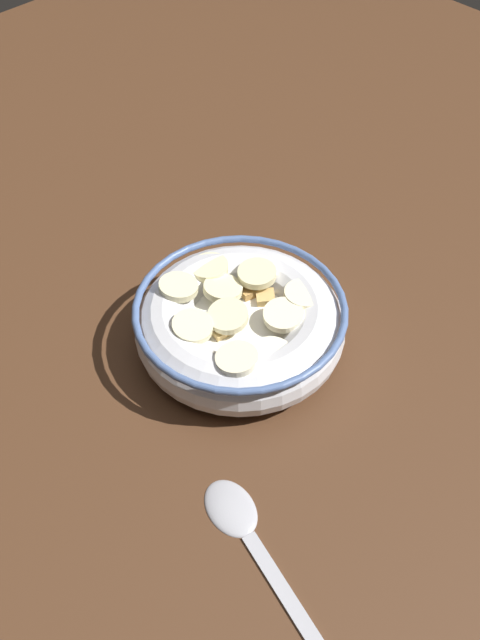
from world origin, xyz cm
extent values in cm
cube|color=#472B19|center=(0.00, 0.00, -1.00)|extent=(129.61, 129.61, 2.00)
cylinder|color=silver|center=(0.00, 0.00, 0.30)|extent=(9.23, 9.23, 0.60)
torus|color=silver|center=(0.00, 0.00, 2.33)|extent=(16.78, 16.78, 4.66)
torus|color=#4C6699|center=(0.00, 0.00, 4.36)|extent=(16.88, 16.88, 0.60)
cylinder|color=white|center=(0.00, 0.00, 2.98)|extent=(13.98, 13.98, 0.40)
cube|color=#AD7F42|center=(-5.06, 2.47, 3.67)|extent=(1.84, 1.82, 0.72)
cube|color=#B78947|center=(2.76, -4.95, 3.64)|extent=(1.71, 1.78, 0.87)
cube|color=#AD7F42|center=(2.48, 1.53, 3.43)|extent=(1.80, 1.83, 0.78)
cube|color=#B78947|center=(-3.53, 4.43, 3.60)|extent=(1.57, 1.63, 0.81)
cube|color=tan|center=(0.52, 5.01, 3.49)|extent=(2.10, 2.12, 0.86)
cube|color=#AD7F42|center=(5.41, -0.84, 3.55)|extent=(1.60, 1.64, 0.78)
cube|color=tan|center=(-2.63, -3.49, 3.59)|extent=(1.65, 1.57, 0.87)
cube|color=#AD7F42|center=(-0.20, -4.96, 3.61)|extent=(2.11, 2.12, 0.77)
cube|color=tan|center=(2.87, 0.17, 3.49)|extent=(2.12, 2.11, 0.79)
cube|color=tan|center=(-2.12, 0.40, 3.46)|extent=(1.69, 1.73, 0.79)
cylinder|color=#F9EFC6|center=(1.99, -2.77, 4.23)|extent=(4.00, 3.97, 1.05)
cylinder|color=beige|center=(3.57, 1.70, 4.52)|extent=(4.48, 4.46, 0.79)
cylinder|color=#F9EFC6|center=(-3.90, -3.69, 4.67)|extent=(3.72, 3.72, 1.03)
cylinder|color=beige|center=(-1.28, -0.18, 4.44)|extent=(4.48, 4.46, 1.27)
cylinder|color=beige|center=(0.62, 2.61, 4.20)|extent=(4.44, 4.40, 1.19)
cylinder|color=beige|center=(-3.99, 1.09, 4.46)|extent=(4.41, 4.44, 1.23)
cylinder|color=#F9EFC6|center=(-1.46, -4.99, 4.19)|extent=(3.77, 3.75, 1.17)
cylinder|color=beige|center=(-2.03, 4.93, 4.58)|extent=(4.31, 4.29, 1.10)
cylinder|color=beige|center=(1.45, 5.09, 4.29)|extent=(3.89, 3.91, 0.91)
cylinder|color=#F4EABC|center=(4.65, -2.44, 4.29)|extent=(3.41, 3.38, 0.96)
ellipsoid|color=#A5A5AD|center=(-10.78, -10.17, 0.40)|extent=(4.33, 5.39, 0.80)
cube|color=#A5A5AD|center=(-12.67, -17.68, 0.18)|extent=(3.58, 10.66, 0.36)
camera|label=1|loc=(-28.01, -28.80, 46.95)|focal=42.29mm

